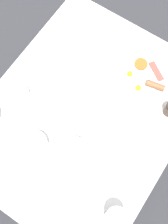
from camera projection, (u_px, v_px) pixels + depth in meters
name	position (u px, v px, depth m)	size (l,w,h in m)	color
ground_plane	(84.00, 149.00, 2.14)	(8.00, 8.00, 0.00)	#333338
table	(84.00, 119.00, 1.50)	(0.86, 1.08, 0.75)	white
breakfast_plate	(144.00, 78.00, 1.47)	(0.26, 0.26, 0.04)	white
teapot_near	(35.00, 145.00, 1.33)	(0.16, 0.12, 0.11)	white
teapot_far	(87.00, 94.00, 1.41)	(0.19, 0.11, 0.11)	white
teacup_with_saucer_left	(49.00, 50.00, 1.51)	(0.15, 0.15, 0.06)	white
teacup_with_saucer_right	(19.00, 94.00, 1.43)	(0.15, 0.15, 0.06)	white
water_glass_tall	(76.00, 149.00, 1.31)	(0.08, 0.08, 0.11)	white
water_glass_short	(115.00, 218.00, 1.22)	(0.08, 0.08, 0.13)	white
napkin_folded	(117.00, 179.00, 1.32)	(0.15, 0.12, 0.01)	white
fork_by_plate	(70.00, 217.00, 1.28)	(0.18, 0.04, 0.00)	silver
knife_by_plate	(94.00, 45.00, 1.54)	(0.04, 0.21, 0.00)	silver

